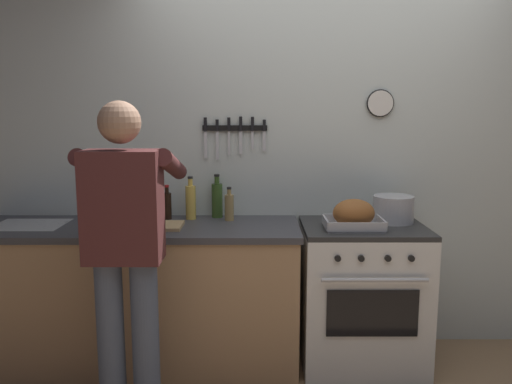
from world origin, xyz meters
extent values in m
cube|color=silver|center=(0.00, 1.35, 1.30)|extent=(6.00, 0.10, 2.60)
cube|color=black|center=(-0.59, 1.29, 1.49)|extent=(0.43, 0.02, 0.04)
cube|color=silver|center=(-0.79, 1.28, 1.38)|extent=(0.02, 0.00, 0.18)
cube|color=black|center=(-0.79, 1.28, 1.52)|extent=(0.02, 0.02, 0.09)
cube|color=silver|center=(-0.71, 1.28, 1.38)|extent=(0.02, 0.00, 0.19)
cube|color=black|center=(-0.71, 1.28, 1.51)|extent=(0.02, 0.02, 0.08)
cube|color=silver|center=(-0.63, 1.28, 1.40)|extent=(0.01, 0.00, 0.16)
cube|color=black|center=(-0.63, 1.28, 1.52)|extent=(0.02, 0.02, 0.09)
cube|color=silver|center=(-0.56, 1.28, 1.40)|extent=(0.02, 0.00, 0.15)
cube|color=black|center=(-0.56, 1.28, 1.52)|extent=(0.02, 0.02, 0.10)
cube|color=silver|center=(-0.48, 1.28, 1.41)|extent=(0.02, 0.00, 0.12)
cube|color=black|center=(-0.48, 1.28, 1.52)|extent=(0.02, 0.02, 0.09)
cube|color=silver|center=(-0.40, 1.28, 1.41)|extent=(0.02, 0.00, 0.13)
cube|color=black|center=(-0.40, 1.28, 1.51)|extent=(0.02, 0.02, 0.08)
cylinder|color=white|center=(0.36, 1.28, 1.66)|extent=(0.17, 0.02, 0.17)
torus|color=black|center=(0.36, 1.28, 1.66)|extent=(0.18, 0.02, 0.18)
cube|color=tan|center=(-1.20, 0.99, 0.43)|extent=(2.00, 0.62, 0.86)
cube|color=#3D3D42|center=(-1.20, 0.99, 0.88)|extent=(2.03, 0.65, 0.04)
cube|color=#B2B5B7|center=(-1.88, 1.01, 0.84)|extent=(0.44, 0.36, 0.11)
cube|color=white|center=(0.22, 0.99, 0.43)|extent=(0.76, 0.62, 0.87)
cube|color=black|center=(0.22, 0.67, 0.45)|extent=(0.53, 0.01, 0.28)
cube|color=#2D2D2D|center=(0.22, 0.99, 0.89)|extent=(0.76, 0.62, 0.03)
cylinder|color=black|center=(0.01, 0.67, 0.78)|extent=(0.04, 0.02, 0.04)
cylinder|color=black|center=(0.14, 0.67, 0.78)|extent=(0.04, 0.02, 0.04)
cylinder|color=black|center=(0.30, 0.67, 0.78)|extent=(0.04, 0.02, 0.04)
cylinder|color=black|center=(0.43, 0.67, 0.78)|extent=(0.04, 0.02, 0.04)
cylinder|color=silver|center=(0.22, 0.65, 0.66)|extent=(0.61, 0.02, 0.02)
cylinder|color=#4C566B|center=(-1.21, 0.36, 0.43)|extent=(0.14, 0.14, 0.86)
cylinder|color=#4C566B|center=(-1.03, 0.36, 0.43)|extent=(0.14, 0.14, 0.86)
cube|color=#4C2323|center=(-1.12, 0.36, 1.14)|extent=(0.38, 0.22, 0.56)
sphere|color=#9E755B|center=(-1.12, 0.36, 1.55)|extent=(0.21, 0.21, 0.21)
cylinder|color=#4C2323|center=(-1.33, 0.60, 1.32)|extent=(0.09, 0.55, 0.22)
cylinder|color=#4C2323|center=(-0.91, 0.60, 1.32)|extent=(0.09, 0.55, 0.22)
cube|color=#B7B7BC|center=(0.14, 0.89, 0.91)|extent=(0.34, 0.25, 0.01)
cube|color=#B7B7BC|center=(0.14, 0.77, 0.94)|extent=(0.34, 0.01, 0.05)
cube|color=#B7B7BC|center=(0.14, 1.02, 0.94)|extent=(0.34, 0.01, 0.05)
cube|color=#B7B7BC|center=(-0.03, 0.89, 0.94)|extent=(0.01, 0.25, 0.05)
cube|color=#B7B7BC|center=(0.31, 0.89, 0.94)|extent=(0.01, 0.25, 0.05)
ellipsoid|color=#935628|center=(0.14, 0.89, 1.00)|extent=(0.25, 0.18, 0.17)
cylinder|color=#B7B7BC|center=(0.42, 1.08, 0.99)|extent=(0.26, 0.26, 0.17)
cube|color=tan|center=(-1.09, 0.93, 0.91)|extent=(0.36, 0.24, 0.02)
cylinder|color=black|center=(-1.04, 1.18, 0.99)|extent=(0.06, 0.06, 0.17)
cylinder|color=black|center=(-1.04, 1.18, 1.09)|extent=(0.03, 0.03, 0.04)
cylinder|color=#B21919|center=(-1.04, 1.18, 1.12)|extent=(0.03, 0.03, 0.01)
cylinder|color=#385623|center=(-0.71, 1.24, 1.01)|extent=(0.07, 0.07, 0.23)
cylinder|color=#385623|center=(-0.71, 1.24, 1.15)|extent=(0.03, 0.03, 0.05)
cylinder|color=black|center=(-0.71, 1.24, 1.18)|extent=(0.04, 0.04, 0.01)
cylinder|color=#338CCC|center=(-1.23, 1.04, 0.98)|extent=(0.07, 0.07, 0.15)
cylinder|color=#338CCC|center=(-1.23, 1.04, 1.07)|extent=(0.03, 0.03, 0.03)
cylinder|color=white|center=(-1.23, 1.04, 1.09)|extent=(0.04, 0.04, 0.01)
cylinder|color=gold|center=(-0.88, 1.18, 1.01)|extent=(0.07, 0.07, 0.22)
cylinder|color=gold|center=(-0.88, 1.18, 1.15)|extent=(0.03, 0.03, 0.05)
cylinder|color=black|center=(-0.88, 1.18, 1.18)|extent=(0.03, 0.03, 0.01)
cylinder|color=#997F4C|center=(-0.63, 1.14, 0.98)|extent=(0.06, 0.06, 0.17)
cylinder|color=#997F4C|center=(-0.63, 1.14, 1.09)|extent=(0.03, 0.03, 0.04)
cylinder|color=black|center=(-0.63, 1.14, 1.11)|extent=(0.03, 0.03, 0.01)
camera|label=1|loc=(-0.45, -2.19, 1.62)|focal=36.59mm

